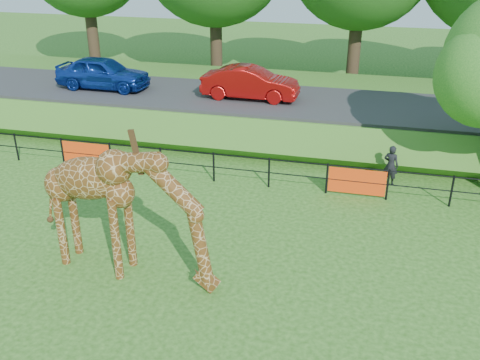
% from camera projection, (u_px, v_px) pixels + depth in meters
% --- Properties ---
extents(ground, '(90.00, 90.00, 0.00)m').
position_uv_depth(ground, '(197.00, 340.00, 11.72)').
color(ground, '#245214').
rests_on(ground, ground).
extents(giraffe, '(5.06, 1.57, 3.56)m').
position_uv_depth(giraffe, '(126.00, 212.00, 13.33)').
color(giraffe, '#5E3513').
rests_on(giraffe, ground).
extents(perimeter_fence, '(28.07, 0.10, 1.10)m').
position_uv_depth(perimeter_fence, '(269.00, 173.00, 18.53)').
color(perimeter_fence, black).
rests_on(perimeter_fence, ground).
extents(embankment, '(40.00, 9.00, 1.30)m').
position_uv_depth(embankment, '(300.00, 107.00, 25.08)').
color(embankment, '#245214').
rests_on(embankment, ground).
extents(road, '(40.00, 5.00, 0.12)m').
position_uv_depth(road, '(296.00, 102.00, 23.46)').
color(road, '#303032').
rests_on(road, embankment).
extents(car_blue, '(4.41, 1.85, 1.49)m').
position_uv_depth(car_blue, '(103.00, 73.00, 24.92)').
color(car_blue, '#1336A0').
rests_on(car_blue, road).
extents(car_red, '(4.27, 1.54, 1.40)m').
position_uv_depth(car_red, '(250.00, 83.00, 23.42)').
color(car_red, '#A40D0B').
rests_on(car_red, road).
extents(visitor, '(0.62, 0.51, 1.45)m').
position_uv_depth(visitor, '(391.00, 165.00, 18.68)').
color(visitor, black).
rests_on(visitor, ground).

